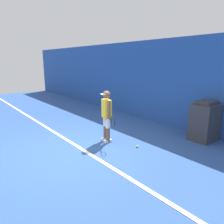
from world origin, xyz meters
name	(u,v)px	position (x,y,z in m)	size (l,w,h in m)	color
ground_plane	(73,150)	(0.00, 0.00, 0.00)	(24.00, 24.00, 0.00)	#2D5193
back_wall	(170,83)	(0.00, 3.94, 1.55)	(24.00, 0.10, 3.10)	#234C99
court_baseline	(80,148)	(0.00, 0.21, 0.01)	(21.60, 0.10, 0.01)	white
tennis_player	(107,114)	(0.00, 1.11, 0.83)	(0.87, 0.35, 1.50)	brown
tennis_ball	(137,146)	(0.90, 1.48, 0.03)	(0.07, 0.07, 0.07)	#D1E533
covered_chair	(204,121)	(1.68, 3.47, 0.57)	(0.64, 0.74, 1.20)	#333338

